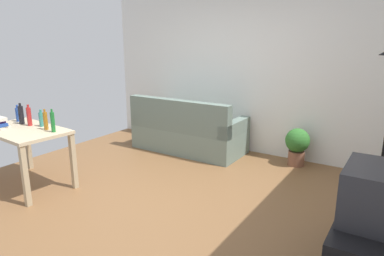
{
  "coord_description": "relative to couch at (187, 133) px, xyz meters",
  "views": [
    {
      "loc": [
        2.4,
        -3.08,
        1.86
      ],
      "look_at": [
        0.1,
        0.5,
        0.75
      ],
      "focal_mm": 32.16,
      "sensor_mm": 36.0,
      "label": 1
    }
  ],
  "objects": [
    {
      "name": "ground_plane",
      "position": [
        0.7,
        -1.59,
        -0.32
      ],
      "size": [
        5.2,
        4.4,
        0.02
      ],
      "primitive_type": "cube",
      "color": "brown"
    },
    {
      "name": "wall_rear",
      "position": [
        0.7,
        0.61,
        1.04
      ],
      "size": [
        5.2,
        0.1,
        2.7
      ],
      "primitive_type": "cube",
      "color": "white",
      "rests_on": "ground_plane"
    },
    {
      "name": "couch",
      "position": [
        0.0,
        0.0,
        0.0
      ],
      "size": [
        1.87,
        0.84,
        0.92
      ],
      "rotation": [
        0.0,
        0.0,
        3.14
      ],
      "color": "slate",
      "rests_on": "ground_plane"
    },
    {
      "name": "tv_stand",
      "position": [
        2.95,
        -1.87,
        -0.07
      ],
      "size": [
        0.44,
        1.1,
        0.48
      ],
      "rotation": [
        0.0,
        0.0,
        1.57
      ],
      "color": "black",
      "rests_on": "ground_plane"
    },
    {
      "name": "tv",
      "position": [
        2.95,
        -1.87,
        0.39
      ],
      "size": [
        0.41,
        0.6,
        0.44
      ],
      "rotation": [
        0.0,
        0.0,
        1.57
      ],
      "color": "#2D2D33",
      "rests_on": "tv_stand"
    },
    {
      "name": "desk",
      "position": [
        -0.96,
        -2.3,
        0.34
      ],
      "size": [
        1.25,
        0.8,
        0.76
      ],
      "rotation": [
        0.0,
        0.0,
        -0.08
      ],
      "color": "#C6B28E",
      "rests_on": "ground_plane"
    },
    {
      "name": "potted_plant",
      "position": [
        1.77,
        0.31,
        0.02
      ],
      "size": [
        0.36,
        0.36,
        0.57
      ],
      "color": "brown",
      "rests_on": "ground_plane"
    },
    {
      "name": "bottle_blue",
      "position": [
        -1.38,
        -2.1,
        0.55
      ],
      "size": [
        0.06,
        0.06,
        0.23
      ],
      "color": "#2347A3",
      "rests_on": "desk"
    },
    {
      "name": "bottle_dark",
      "position": [
        -1.21,
        -2.16,
        0.58
      ],
      "size": [
        0.07,
        0.07,
        0.28
      ],
      "color": "black",
      "rests_on": "desk"
    },
    {
      "name": "bottle_red",
      "position": [
        -1.03,
        -2.16,
        0.58
      ],
      "size": [
        0.06,
        0.06,
        0.28
      ],
      "color": "#AD2323",
      "rests_on": "desk"
    },
    {
      "name": "bottle_tall",
      "position": [
        -0.86,
        -2.09,
        0.55
      ],
      "size": [
        0.06,
        0.06,
        0.22
      ],
      "color": "teal",
      "rests_on": "desk"
    },
    {
      "name": "bottle_amber",
      "position": [
        -0.67,
        -2.17,
        0.57
      ],
      "size": [
        0.05,
        0.05,
        0.26
      ],
      "color": "#9E6019",
      "rests_on": "desk"
    },
    {
      "name": "bottle_green",
      "position": [
        -0.5,
        -2.19,
        0.58
      ],
      "size": [
        0.05,
        0.05,
        0.29
      ],
      "color": "#1E722D",
      "rests_on": "desk"
    }
  ]
}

